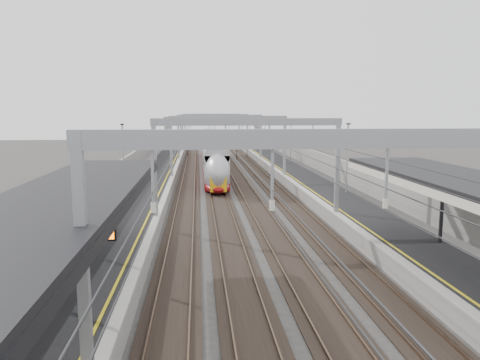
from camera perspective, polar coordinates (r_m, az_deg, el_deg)
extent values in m
cube|color=black|center=(55.33, -9.90, 0.37)|extent=(4.00, 120.00, 1.00)
cube|color=black|center=(56.30, 6.55, 0.58)|extent=(4.00, 120.00, 1.00)
cube|color=black|center=(55.22, -6.27, -0.05)|extent=(2.40, 140.00, 0.08)
cube|color=brown|center=(55.22, -7.02, 0.03)|extent=(0.07, 140.00, 0.14)
cube|color=brown|center=(55.19, -5.52, 0.05)|extent=(0.07, 140.00, 0.14)
cube|color=black|center=(55.24, -3.16, -0.01)|extent=(2.40, 140.00, 0.08)
cube|color=brown|center=(55.20, -3.91, 0.07)|extent=(0.07, 140.00, 0.14)
cube|color=brown|center=(55.25, -2.41, 0.09)|extent=(0.07, 140.00, 0.14)
cube|color=black|center=(55.42, -0.06, 0.03)|extent=(2.40, 140.00, 0.08)
cube|color=brown|center=(55.35, -0.80, 0.11)|extent=(0.07, 140.00, 0.14)
cube|color=brown|center=(55.47, 0.68, 0.13)|extent=(0.07, 140.00, 0.14)
cube|color=black|center=(55.76, 3.02, 0.07)|extent=(2.40, 140.00, 0.08)
cube|color=brown|center=(55.65, 2.28, 0.15)|extent=(0.07, 140.00, 0.14)
cube|color=brown|center=(55.86, 3.75, 0.17)|extent=(0.07, 140.00, 0.14)
cube|color=gray|center=(12.55, -18.64, -9.41)|extent=(0.28, 0.28, 6.60)
cube|color=gray|center=(12.12, 11.06, 4.96)|extent=(13.00, 0.25, 0.50)
cube|color=gray|center=(31.98, -10.37, 1.49)|extent=(0.28, 0.28, 6.60)
cube|color=gray|center=(33.28, 11.78, 1.71)|extent=(0.28, 0.28, 6.60)
cube|color=gray|center=(31.81, 0.94, 7.09)|extent=(13.00, 0.25, 0.50)
cube|color=gray|center=(51.84, -8.40, 4.10)|extent=(0.28, 0.28, 6.60)
cube|color=gray|center=(52.65, 5.46, 4.22)|extent=(0.28, 0.28, 6.60)
cube|color=gray|center=(51.74, -1.43, 7.56)|extent=(13.00, 0.25, 0.50)
cube|color=gray|center=(71.78, -7.52, 5.27)|extent=(0.28, 0.28, 6.60)
cube|color=gray|center=(72.37, 2.54, 5.36)|extent=(0.28, 0.28, 6.60)
cube|color=gray|center=(71.71, -2.48, 7.77)|extent=(13.00, 0.25, 0.50)
cube|color=gray|center=(91.75, -7.02, 5.93)|extent=(0.28, 0.28, 6.60)
cube|color=gray|center=(92.21, 0.88, 6.00)|extent=(0.28, 0.28, 6.60)
cube|color=gray|center=(91.69, -3.08, 7.88)|extent=(13.00, 0.25, 0.50)
cube|color=gray|center=(109.73, -6.72, 6.31)|extent=(0.28, 0.28, 6.60)
cube|color=gray|center=(110.11, -0.11, 6.38)|extent=(0.28, 0.28, 6.60)
cube|color=gray|center=(109.68, -3.43, 7.95)|extent=(13.00, 0.25, 0.50)
cylinder|color=#262628|center=(59.69, -6.27, 5.84)|extent=(0.03, 140.00, 0.03)
cylinder|color=#262628|center=(59.71, -3.37, 5.88)|extent=(0.03, 140.00, 0.03)
cylinder|color=#262628|center=(59.88, -0.48, 5.90)|extent=(0.03, 140.00, 0.03)
cylinder|color=#262628|center=(60.19, 2.38, 5.90)|extent=(0.03, 140.00, 0.03)
cube|color=black|center=(13.76, -24.76, -4.66)|extent=(4.40, 30.00, 0.24)
cylinder|color=black|center=(24.97, -19.76, -3.80)|extent=(0.20, 0.20, 4.00)
cube|color=black|center=(14.43, -18.02, -6.05)|extent=(1.60, 0.15, 0.55)
cube|color=#F35F04|center=(14.35, -18.09, -6.13)|extent=(1.50, 0.02, 0.42)
cylinder|color=black|center=(27.46, 23.41, -2.93)|extent=(0.20, 0.20, 4.00)
cube|color=gray|center=(109.69, -3.42, 7.35)|extent=(22.00, 2.20, 1.40)
cube|color=gray|center=(109.97, -8.91, 5.65)|extent=(1.00, 2.20, 6.20)
cube|color=gray|center=(110.61, 2.07, 5.76)|extent=(1.00, 2.20, 6.20)
cube|color=gray|center=(55.55, -13.22, 1.45)|extent=(0.30, 120.00, 3.20)
cube|color=gray|center=(56.90, 9.72, 1.71)|extent=(0.30, 120.00, 3.20)
cube|color=maroon|center=(56.90, -3.22, 0.77)|extent=(2.51, 21.40, 0.74)
cube|color=#A1A1A6|center=(56.70, -3.24, 2.55)|extent=(2.51, 21.40, 2.79)
cube|color=black|center=(49.54, -2.92, -0.71)|extent=(1.86, 2.23, 0.47)
cube|color=maroon|center=(78.53, -3.77, 2.85)|extent=(2.51, 21.40, 0.74)
cube|color=#A1A1A6|center=(78.38, -3.78, 4.14)|extent=(2.51, 21.40, 2.79)
cube|color=black|center=(71.11, -3.62, 2.03)|extent=(1.86, 2.23, 0.47)
ellipsoid|color=#A1A1A6|center=(45.92, -2.77, 0.84)|extent=(2.51, 4.84, 3.91)
cube|color=#E2A30B|center=(44.06, -2.66, -0.58)|extent=(1.58, 0.12, 1.40)
cube|color=black|center=(44.28, -2.69, 1.29)|extent=(1.49, 0.54, 0.88)
cylinder|color=black|center=(85.34, -6.38, 3.88)|extent=(0.12, 0.12, 3.00)
cube|color=black|center=(85.23, -6.40, 4.95)|extent=(0.32, 0.22, 0.75)
sphere|color=red|center=(85.09, -6.40, 5.05)|extent=(0.16, 0.16, 0.16)
cylinder|color=black|center=(79.36, -0.39, 3.60)|extent=(0.12, 0.12, 3.00)
cube|color=black|center=(79.25, -0.39, 4.75)|extent=(0.32, 0.22, 0.75)
sphere|color=red|center=(79.11, -0.38, 4.85)|extent=(0.16, 0.16, 0.16)
cylinder|color=black|center=(83.88, 0.87, 3.85)|extent=(0.12, 0.12, 3.00)
cube|color=black|center=(83.77, 0.87, 4.94)|extent=(0.32, 0.22, 0.75)
sphere|color=red|center=(83.63, 0.88, 5.04)|extent=(0.16, 0.16, 0.16)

